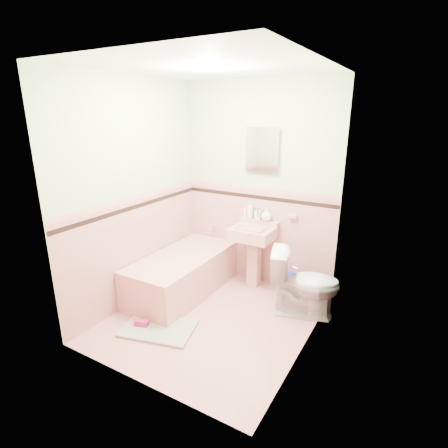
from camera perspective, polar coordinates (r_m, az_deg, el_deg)
The scene contains 32 objects.
floor at distance 3.93m, azimuth -1.89°, elevation -15.02°, with size 2.20×2.20×0.00m, color #D08B88.
ceiling at distance 3.33m, azimuth -2.36°, elevation 24.16°, with size 2.20×2.20×0.00m, color white.
wall_back at distance 4.37m, azimuth 5.62°, elevation 6.06°, with size 2.50×2.50×0.00m, color #F1E7C4.
wall_front at distance 2.60m, azimuth -15.07°, elevation -2.56°, with size 2.50×2.50×0.00m, color #F1E7C4.
wall_left at distance 4.03m, azimuth -14.28°, elevation 4.62°, with size 2.50×2.50×0.00m, color #F1E7C4.
wall_right at distance 3.03m, azimuth 14.15°, elevation 0.40°, with size 2.50×2.50×0.00m, color #F1E7C4.
wainscot_back at distance 4.53m, azimuth 5.31°, elevation -2.04°, with size 2.00×2.00×0.00m, color #D3908D.
wainscot_front at distance 2.89m, azimuth -13.85°, elevation -14.68°, with size 2.00×2.00×0.00m, color #D3908D.
wainscot_left at distance 4.21m, azimuth -13.50°, elevation -4.04°, with size 2.20×2.20×0.00m, color #D3908D.
wainscot_right at distance 3.28m, azimuth 13.09°, elevation -10.48°, with size 2.20×2.20×0.00m, color #D3908D.
accent_back at distance 4.38m, azimuth 5.47°, elevation 4.36°, with size 2.00×2.00×0.00m, color black.
accent_front at distance 2.66m, azimuth -14.58°, elevation -5.08°, with size 2.00×2.00×0.00m, color black.
accent_left at distance 4.05m, azimuth -13.96°, elevation 2.80°, with size 2.20×2.20×0.00m, color black.
accent_right at distance 3.08m, azimuth 13.65°, elevation -1.87°, with size 2.20×2.20×0.00m, color black.
cap_back at distance 4.36m, azimuth 5.51°, elevation 5.64°, with size 2.00×2.00×0.00m, color #D08082.
cap_front at distance 2.62m, azimuth -14.74°, elevation -3.06°, with size 2.00×2.00×0.00m, color #D08082.
cap_left at distance 4.02m, azimuth -14.06°, elevation 4.17°, with size 2.20×2.20×0.00m, color #D08082.
cap_right at distance 3.04m, azimuth 13.78°, elevation -0.09°, with size 2.20×2.20×0.00m, color #D08082.
bathtub at distance 4.37m, azimuth -6.71°, elevation -8.18°, with size 0.70×1.50×0.45m, color tan.
tub_faucet at distance 4.77m, azimuth -1.74°, elevation -0.56°, with size 0.04×0.04×0.12m, color silver.
sink at distance 4.39m, azimuth 4.57°, elevation -5.52°, with size 0.50×0.48×0.79m, color tan, non-canonical shape.
sink_faucet at distance 4.33m, azimuth 5.55°, elevation 1.87°, with size 0.02×0.02×0.10m, color silver.
medicine_cabinet at distance 4.25m, azimuth 6.25°, elevation 11.87°, with size 0.37×0.04×0.47m, color white.
soap_dish at distance 4.24m, azimuth 11.05°, elevation 1.27°, with size 0.11×0.06×0.04m, color tan.
soap_bottle_left at distance 4.42m, azimuth 4.25°, elevation 2.32°, with size 0.09×0.09×0.22m, color #B2B2B2.
soap_bottle_mid at distance 4.38m, azimuth 5.57°, elevation 1.78°, with size 0.08×0.08×0.17m, color #B2B2B2.
soap_bottle_right at distance 4.33m, azimuth 6.94°, elevation 1.59°, with size 0.13×0.13×0.17m, color #B2B2B2.
tube at distance 4.46m, azimuth 3.42°, elevation 1.82°, with size 0.04×0.04×0.12m, color white.
toilet at distance 3.93m, azimuth 12.95°, elevation -9.31°, with size 0.41×0.73×0.74m, color white.
bucket at distance 4.48m, azimuth 11.17°, elevation -9.43°, with size 0.22×0.22×0.22m, color #1428B6, non-canonical shape.
bath_mat at distance 3.80m, azimuth -10.53°, elevation -16.31°, with size 0.71×0.48×0.03m, color gray.
shoe at distance 3.85m, azimuth -13.23°, elevation -15.34°, with size 0.14×0.07×0.06m, color #BF1E59.
Camera 1 is at (1.76, -2.80, 2.12)m, focal length 28.17 mm.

